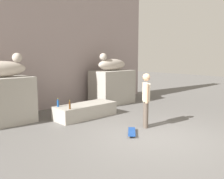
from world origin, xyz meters
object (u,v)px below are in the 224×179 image
(skater, at_px, (146,98))
(bottle_brown, at_px, (70,105))
(statue_reclining_right, at_px, (112,64))
(skateboard, at_px, (132,132))
(statue_reclining_left, at_px, (1,68))
(bottle_blue, at_px, (58,103))

(skater, relative_size, bottle_brown, 5.67)
(statue_reclining_right, xyz_separation_m, skateboard, (-2.62, -3.60, -1.73))
(statue_reclining_left, distance_m, bottle_blue, 2.10)
(skater, xyz_separation_m, bottle_brown, (-1.49, 1.93, -0.32))
(statue_reclining_right, distance_m, skater, 3.98)
(statue_reclining_left, distance_m, skateboard, 4.57)
(statue_reclining_left, bearing_deg, skater, -41.57)
(skater, xyz_separation_m, skateboard, (-0.82, -0.17, -0.86))
(skater, height_order, bottle_brown, skater)
(bottle_blue, bearing_deg, bottle_brown, -81.94)
(skateboard, relative_size, bottle_brown, 2.48)
(statue_reclining_left, distance_m, skater, 4.67)
(statue_reclining_left, xyz_separation_m, statue_reclining_right, (4.83, 0.00, 0.00))
(bottle_brown, bearing_deg, statue_reclining_left, 135.74)
(skateboard, distance_m, bottle_brown, 2.26)
(statue_reclining_right, bearing_deg, statue_reclining_left, -2.05)
(statue_reclining_left, relative_size, skateboard, 2.27)
(skateboard, xyz_separation_m, bottle_brown, (-0.67, 2.09, 0.54))
(bottle_brown, distance_m, bottle_blue, 0.59)
(statue_reclining_right, relative_size, bottle_blue, 5.60)
(statue_reclining_left, distance_m, statue_reclining_right, 4.83)
(statue_reclining_left, relative_size, bottle_blue, 5.72)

